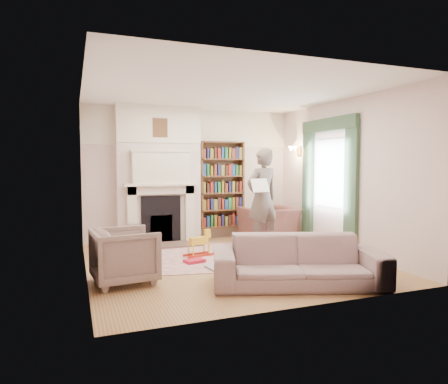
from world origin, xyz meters
name	(u,v)px	position (x,y,z in m)	size (l,w,h in m)	color
floor	(229,262)	(0.00, 0.00, 0.00)	(4.50, 4.50, 0.00)	olive
ceiling	(229,91)	(0.00, 0.00, 2.80)	(4.50, 4.50, 0.00)	white
wall_back	(191,174)	(0.00, 2.25, 1.40)	(4.50, 4.50, 0.00)	#F3DCD3
wall_front	(303,184)	(0.00, -2.25, 1.40)	(4.50, 4.50, 0.00)	#F3DCD3
wall_left	(84,180)	(-2.25, 0.00, 1.40)	(4.50, 4.50, 0.00)	#F3DCD3
wall_right	(343,176)	(2.25, 0.00, 1.40)	(4.50, 4.50, 0.00)	#F3DCD3
fireplace	(159,176)	(-0.75, 2.05, 1.39)	(1.70, 0.58, 2.80)	#F3DCD3
bookcase	(222,185)	(0.65, 2.12, 1.18)	(1.00, 0.24, 1.85)	brown
window	(329,173)	(2.23, 0.40, 1.45)	(0.02, 0.90, 1.30)	silver
curtain_left	(351,188)	(2.20, -0.30, 1.20)	(0.07, 0.32, 2.40)	#29402B
curtain_right	(308,184)	(2.20, 1.10, 1.20)	(0.07, 0.32, 2.40)	#29402B
pelmet	(328,124)	(2.19, 0.40, 2.38)	(0.09, 1.70, 0.24)	#29402B
wall_sconce	(291,151)	(2.03, 1.50, 1.90)	(0.20, 0.24, 0.24)	gold
rug	(208,256)	(-0.21, 0.49, 0.01)	(2.88, 2.21, 0.01)	beige
armchair_reading	(269,224)	(1.50, 1.50, 0.35)	(1.08, 0.95, 0.70)	#4D2C29
armchair_left	(125,256)	(-1.77, -0.59, 0.38)	(0.81, 0.83, 0.75)	gray
sofa	(298,261)	(0.39, -1.52, 0.33)	(2.26, 0.88, 0.66)	gray
man_reading	(262,198)	(1.05, 0.90, 0.97)	(0.71, 0.46, 1.93)	#594E47
newspaper	(260,185)	(0.90, 0.70, 1.22)	(0.38, 0.02, 0.27)	white
coffee_table	(330,251)	(1.46, -0.73, 0.23)	(0.70, 0.45, 0.45)	#311A11
paraffin_heater	(134,238)	(-1.38, 1.24, 0.28)	(0.24, 0.24, 0.55)	#AEB1B6
rocking_horse	(199,244)	(-0.36, 0.55, 0.23)	(0.53, 0.21, 0.46)	gold
board_game	(221,268)	(-0.29, -0.39, 0.03)	(0.40, 0.40, 0.03)	#E8D252
game_box_lid	(194,261)	(-0.57, 0.12, 0.04)	(0.32, 0.21, 0.05)	#B4142B
comic_annuals	(255,266)	(0.25, -0.48, 0.02)	(0.89, 0.64, 0.02)	red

